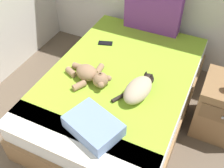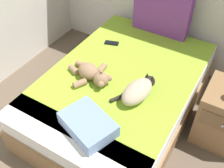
{
  "view_description": "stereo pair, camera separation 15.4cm",
  "coord_description": "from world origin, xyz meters",
  "px_view_note": "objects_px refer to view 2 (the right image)",
  "views": [
    {
      "loc": [
        2.13,
        1.24,
        2.1
      ],
      "look_at": [
        1.43,
        2.72,
        0.56
      ],
      "focal_mm": 42.5,
      "sensor_mm": 36.0,
      "label": 1
    },
    {
      "loc": [
        2.26,
        1.32,
        2.1
      ],
      "look_at": [
        1.43,
        2.72,
        0.56
      ],
      "focal_mm": 42.5,
      "sensor_mm": 36.0,
      "label": 2
    }
  ],
  "objects_px": {
    "teddy_bear": "(92,74)",
    "throw_pillow": "(88,124)",
    "bed": "(121,94)",
    "cell_phone": "(112,43)",
    "patterned_cushion": "(162,12)",
    "cat": "(138,91)"
  },
  "relations": [
    {
      "from": "throw_pillow",
      "to": "bed",
      "type": "bearing_deg",
      "value": 97.1
    },
    {
      "from": "cat",
      "to": "throw_pillow",
      "type": "height_order",
      "value": "cat"
    },
    {
      "from": "teddy_bear",
      "to": "cat",
      "type": "bearing_deg",
      "value": 1.73
    },
    {
      "from": "patterned_cushion",
      "to": "throw_pillow",
      "type": "distance_m",
      "value": 1.53
    },
    {
      "from": "cell_phone",
      "to": "throw_pillow",
      "type": "distance_m",
      "value": 1.13
    },
    {
      "from": "bed",
      "to": "throw_pillow",
      "type": "height_order",
      "value": "throw_pillow"
    },
    {
      "from": "bed",
      "to": "cat",
      "type": "distance_m",
      "value": 0.44
    },
    {
      "from": "cat",
      "to": "bed",
      "type": "bearing_deg",
      "value": 144.8
    },
    {
      "from": "bed",
      "to": "teddy_bear",
      "type": "relative_size",
      "value": 4.16
    },
    {
      "from": "patterned_cushion",
      "to": "teddy_bear",
      "type": "height_order",
      "value": "patterned_cushion"
    },
    {
      "from": "bed",
      "to": "teddy_bear",
      "type": "xyz_separation_m",
      "value": [
        -0.2,
        -0.19,
        0.31
      ]
    },
    {
      "from": "patterned_cushion",
      "to": "teddy_bear",
      "type": "xyz_separation_m",
      "value": [
        -0.2,
        -1.04,
        -0.17
      ]
    },
    {
      "from": "teddy_bear",
      "to": "throw_pillow",
      "type": "height_order",
      "value": "teddy_bear"
    },
    {
      "from": "throw_pillow",
      "to": "teddy_bear",
      "type": "bearing_deg",
      "value": 120.87
    },
    {
      "from": "cat",
      "to": "teddy_bear",
      "type": "relative_size",
      "value": 0.91
    },
    {
      "from": "bed",
      "to": "cell_phone",
      "type": "distance_m",
      "value": 0.57
    },
    {
      "from": "cell_phone",
      "to": "throw_pillow",
      "type": "bearing_deg",
      "value": -67.96
    },
    {
      "from": "cat",
      "to": "patterned_cushion",
      "type": "bearing_deg",
      "value": 103.63
    },
    {
      "from": "bed",
      "to": "cat",
      "type": "height_order",
      "value": "cat"
    },
    {
      "from": "throw_pillow",
      "to": "cat",
      "type": "bearing_deg",
      "value": 71.35
    },
    {
      "from": "cell_phone",
      "to": "cat",
      "type": "bearing_deg",
      "value": -43.31
    },
    {
      "from": "bed",
      "to": "throw_pillow",
      "type": "distance_m",
      "value": 0.74
    }
  ]
}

